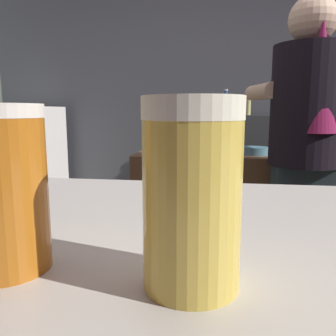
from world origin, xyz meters
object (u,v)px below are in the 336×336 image
object	(u,v)px
bottle_hot_sauce	(309,106)
bottle_olive_oil	(248,105)
mini_fridge	(29,168)
pint_glass_far	(192,195)
bottle_soy	(237,108)
bartender	(305,149)
mixing_bowl	(255,151)
pint_glass_near	(2,189)
bottle_vinegar	(226,105)

from	to	relation	value
bottle_hot_sauce	bottle_olive_oil	bearing A→B (deg)	161.93
mini_fridge	pint_glass_far	world-z (taller)	mini_fridge
pint_glass_far	bottle_soy	distance (m)	3.02
bartender	pint_glass_far	size ratio (longest dim) A/B	11.93
mixing_bowl	bottle_hot_sauce	world-z (taller)	bottle_hot_sauce
mixing_bowl	bottle_olive_oil	distance (m)	1.36
pint_glass_near	bottle_vinegar	xyz separation A→B (m)	(0.24, 3.04, 0.11)
bottle_olive_oil	bottle_hot_sauce	bearing A→B (deg)	-18.07
mini_fridge	pint_glass_near	distance (m)	3.39
mixing_bowl	bottle_olive_oil	bearing A→B (deg)	87.48
bartender	pint_glass_near	size ratio (longest dim) A/B	12.33
bartender	bottle_hot_sauce	size ratio (longest dim) A/B	8.35
bottle_olive_oil	bottle_vinegar	xyz separation A→B (m)	(-0.21, -0.12, -0.01)
bartender	bottle_hot_sauce	world-z (taller)	bartender
bartender	bottle_soy	bearing A→B (deg)	-3.02
mini_fridge	mixing_bowl	xyz separation A→B (m)	(2.07, -1.08, 0.32)
bartender	pint_glass_far	bearing A→B (deg)	151.37
mini_fridge	bottle_vinegar	size ratio (longest dim) A/B	5.09
bartender	bottle_olive_oil	world-z (taller)	bartender
bottle_vinegar	bottle_hot_sauce	bearing A→B (deg)	-3.61
mixing_bowl	mini_fridge	bearing A→B (deg)	152.54
mixing_bowl	pint_glass_near	distance (m)	1.88
pint_glass_far	bottle_olive_oil	xyz separation A→B (m)	(0.30, 3.16, 0.11)
mini_fridge	bottle_hot_sauce	bearing A→B (deg)	1.83
pint_glass_near	bottle_vinegar	distance (m)	3.05
bartender	bottle_soy	size ratio (longest dim) A/B	9.60
pint_glass_far	bottle_hot_sauce	distance (m)	3.11
bottle_soy	bottle_hot_sauce	world-z (taller)	bottle_hot_sauce
pint_glass_near	bottle_olive_oil	size ratio (longest dim) A/B	0.55
mini_fridge	bartender	size ratio (longest dim) A/B	0.71
mini_fridge	bartender	bearing A→B (deg)	-32.08
pint_glass_near	bottle_vinegar	size ratio (longest dim) A/B	0.58
pint_glass_near	bottle_soy	distance (m)	3.02
pint_glass_near	bottle_soy	bearing A→B (deg)	83.49
bartender	bottle_vinegar	bearing A→B (deg)	0.53
pint_glass_far	bottle_olive_oil	world-z (taller)	bottle_olive_oil
bottle_soy	bartender	bearing A→B (deg)	-80.73
mixing_bowl	pint_glass_far	world-z (taller)	pint_glass_far
bartender	mixing_bowl	distance (m)	0.40
mixing_bowl	bottle_olive_oil	xyz separation A→B (m)	(0.06, 1.33, 0.29)
bottle_olive_oil	bottle_soy	world-z (taller)	bottle_olive_oil
pint_glass_near	bottle_hot_sauce	world-z (taller)	bottle_hot_sauce
pint_glass_far	bottle_hot_sauce	bearing A→B (deg)	74.95
pint_glass_near	bottle_vinegar	world-z (taller)	bottle_vinegar
pint_glass_far	bottle_olive_oil	size ratio (longest dim) A/B	0.57
bartender	bottle_soy	distance (m)	1.55
pint_glass_near	bartender	bearing A→B (deg)	68.30
mixing_bowl	bottle_soy	xyz separation A→B (m)	(-0.05, 1.17, 0.26)
pint_glass_far	pint_glass_near	bearing A→B (deg)	177.52
mini_fridge	bottle_soy	distance (m)	2.11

